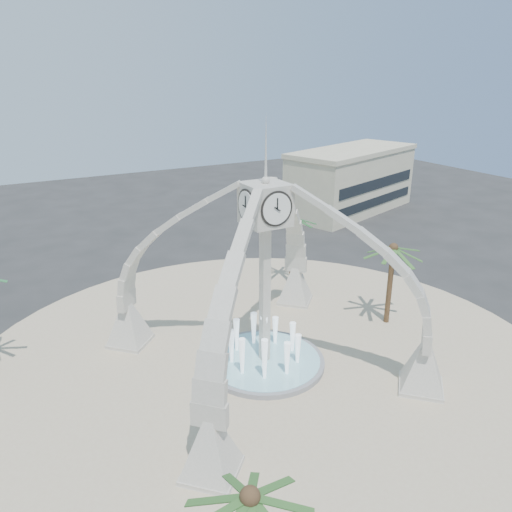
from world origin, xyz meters
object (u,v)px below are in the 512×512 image
fountain (264,361)px  palm_north (293,219)px  palm_south (250,499)px  clock_tower (265,275)px  palm_east (393,249)px

fountain → palm_north: 15.02m
palm_south → fountain: bearing=58.4°
clock_tower → palm_north: 13.80m
palm_north → clock_tower: bearing=-130.2°
palm_east → palm_north: bearing=103.4°
clock_tower → palm_east: 11.32m
fountain → palm_east: size_ratio=1.14×
palm_north → palm_south: (-17.88, -25.09, -0.04)m
clock_tower → palm_north: size_ratio=2.54×
clock_tower → palm_east: (11.30, 0.53, -0.39)m
clock_tower → fountain: 6.20m
palm_east → clock_tower: bearing=-177.3°
palm_east → palm_north: size_ratio=0.99×
fountain → palm_north: size_ratio=1.13×
palm_east → fountain: bearing=-177.3°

